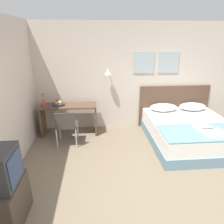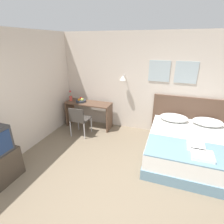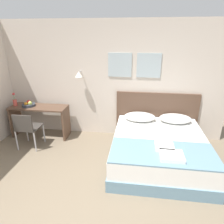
{
  "view_description": "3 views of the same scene",
  "coord_description": "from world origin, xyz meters",
  "px_view_note": "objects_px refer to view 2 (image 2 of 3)",
  "views": [
    {
      "loc": [
        -0.86,
        -2.08,
        2.27
      ],
      "look_at": [
        -0.56,
        1.48,
        0.94
      ],
      "focal_mm": 32.0,
      "sensor_mm": 36.0,
      "label": 1
    },
    {
      "loc": [
        0.71,
        -1.73,
        2.39
      ],
      "look_at": [
        -0.6,
        1.97,
        0.8
      ],
      "focal_mm": 28.0,
      "sensor_mm": 36.0,
      "label": 2
    },
    {
      "loc": [
        0.79,
        -1.59,
        2.31
      ],
      "look_at": [
        0.32,
        1.82,
        0.99
      ],
      "focal_mm": 32.0,
      "sensor_mm": 36.0,
      "label": 3
    }
  ],
  "objects_px": {
    "folded_towel_mid_bed": "(202,155)",
    "fruit_bowl": "(81,100)",
    "folded_towel_near_foot": "(196,146)",
    "headboard": "(189,118)",
    "desk": "(89,110)",
    "bed": "(189,148)",
    "pillow_right": "(208,122)",
    "throw_blanket": "(194,152)",
    "flower_vase": "(71,97)",
    "desk_chair": "(79,119)",
    "pillow_left": "(174,118)"
  },
  "relations": [
    {
      "from": "headboard",
      "to": "throw_blanket",
      "type": "xyz_separation_m",
      "value": [
        0.0,
        -1.59,
        -0.0
      ]
    },
    {
      "from": "desk",
      "to": "flower_vase",
      "type": "relative_size",
      "value": 4.24
    },
    {
      "from": "flower_vase",
      "to": "bed",
      "type": "bearing_deg",
      "value": -11.77
    },
    {
      "from": "bed",
      "to": "fruit_bowl",
      "type": "height_order",
      "value": "fruit_bowl"
    },
    {
      "from": "bed",
      "to": "pillow_left",
      "type": "distance_m",
      "value": 0.89
    },
    {
      "from": "desk",
      "to": "folded_towel_mid_bed",
      "type": "bearing_deg",
      "value": -26.43
    },
    {
      "from": "pillow_right",
      "to": "desk",
      "type": "distance_m",
      "value": 3.13
    },
    {
      "from": "pillow_right",
      "to": "throw_blanket",
      "type": "distance_m",
      "value": 1.35
    },
    {
      "from": "pillow_left",
      "to": "fruit_bowl",
      "type": "height_order",
      "value": "fruit_bowl"
    },
    {
      "from": "headboard",
      "to": "pillow_right",
      "type": "xyz_separation_m",
      "value": [
        0.38,
        -0.3,
        0.07
      ]
    },
    {
      "from": "fruit_bowl",
      "to": "flower_vase",
      "type": "xyz_separation_m",
      "value": [
        -0.33,
        -0.01,
        0.06
      ]
    },
    {
      "from": "desk_chair",
      "to": "fruit_bowl",
      "type": "height_order",
      "value": "fruit_bowl"
    },
    {
      "from": "desk",
      "to": "throw_blanket",
      "type": "bearing_deg",
      "value": -25.07
    },
    {
      "from": "pillow_right",
      "to": "fruit_bowl",
      "type": "height_order",
      "value": "fruit_bowl"
    },
    {
      "from": "bed",
      "to": "folded_towel_mid_bed",
      "type": "relative_size",
      "value": 5.55
    },
    {
      "from": "flower_vase",
      "to": "headboard",
      "type": "bearing_deg",
      "value": 5.7
    },
    {
      "from": "bed",
      "to": "flower_vase",
      "type": "xyz_separation_m",
      "value": [
        -3.31,
        0.69,
        0.59
      ]
    },
    {
      "from": "pillow_left",
      "to": "folded_towel_near_foot",
      "type": "xyz_separation_m",
      "value": [
        0.42,
        -1.16,
        -0.03
      ]
    },
    {
      "from": "pillow_right",
      "to": "folded_towel_mid_bed",
      "type": "height_order",
      "value": "pillow_right"
    },
    {
      "from": "folded_towel_mid_bed",
      "to": "fruit_bowl",
      "type": "bearing_deg",
      "value": 155.45
    },
    {
      "from": "headboard",
      "to": "fruit_bowl",
      "type": "distance_m",
      "value": 3.01
    },
    {
      "from": "pillow_left",
      "to": "folded_towel_near_foot",
      "type": "height_order",
      "value": "pillow_left"
    },
    {
      "from": "folded_towel_near_foot",
      "to": "fruit_bowl",
      "type": "xyz_separation_m",
      "value": [
        -3.02,
        1.14,
        0.21
      ]
    },
    {
      "from": "desk",
      "to": "fruit_bowl",
      "type": "relative_size",
      "value": 4.48
    },
    {
      "from": "throw_blanket",
      "to": "flower_vase",
      "type": "xyz_separation_m",
      "value": [
        -3.31,
        1.26,
        0.31
      ]
    },
    {
      "from": "desk",
      "to": "headboard",
      "type": "bearing_deg",
      "value": 6.44
    },
    {
      "from": "bed",
      "to": "fruit_bowl",
      "type": "xyz_separation_m",
      "value": [
        -2.98,
        0.7,
        0.53
      ]
    },
    {
      "from": "pillow_right",
      "to": "folded_towel_mid_bed",
      "type": "xyz_separation_m",
      "value": [
        -0.27,
        -1.44,
        -0.03
      ]
    },
    {
      "from": "folded_towel_near_foot",
      "to": "folded_towel_mid_bed",
      "type": "relative_size",
      "value": 0.85
    },
    {
      "from": "pillow_left",
      "to": "folded_towel_mid_bed",
      "type": "distance_m",
      "value": 1.52
    },
    {
      "from": "headboard",
      "to": "flower_vase",
      "type": "xyz_separation_m",
      "value": [
        -3.31,
        -0.33,
        0.31
      ]
    },
    {
      "from": "headboard",
      "to": "folded_towel_near_foot",
      "type": "bearing_deg",
      "value": -88.62
    },
    {
      "from": "desk",
      "to": "bed",
      "type": "bearing_deg",
      "value": -14.5
    },
    {
      "from": "pillow_left",
      "to": "fruit_bowl",
      "type": "bearing_deg",
      "value": -179.54
    },
    {
      "from": "pillow_right",
      "to": "folded_towel_mid_bed",
      "type": "relative_size",
      "value": 1.92
    },
    {
      "from": "desk",
      "to": "desk_chair",
      "type": "distance_m",
      "value": 0.61
    },
    {
      "from": "folded_towel_near_foot",
      "to": "flower_vase",
      "type": "bearing_deg",
      "value": 161.41
    },
    {
      "from": "bed",
      "to": "flower_vase",
      "type": "distance_m",
      "value": 3.43
    },
    {
      "from": "fruit_bowl",
      "to": "throw_blanket",
      "type": "bearing_deg",
      "value": -23.18
    },
    {
      "from": "pillow_left",
      "to": "desk_chair",
      "type": "bearing_deg",
      "value": -165.27
    },
    {
      "from": "throw_blanket",
      "to": "folded_towel_mid_bed",
      "type": "bearing_deg",
      "value": -49.91
    },
    {
      "from": "bed",
      "to": "folded_towel_near_foot",
      "type": "xyz_separation_m",
      "value": [
        0.03,
        -0.44,
        0.32
      ]
    },
    {
      "from": "pillow_left",
      "to": "desk",
      "type": "bearing_deg",
      "value": -179.66
    },
    {
      "from": "pillow_right",
      "to": "folded_towel_near_foot",
      "type": "height_order",
      "value": "pillow_right"
    },
    {
      "from": "throw_blanket",
      "to": "desk_chair",
      "type": "relative_size",
      "value": 2.06
    },
    {
      "from": "pillow_left",
      "to": "throw_blanket",
      "type": "relative_size",
      "value": 0.4
    },
    {
      "from": "headboard",
      "to": "desk_chair",
      "type": "bearing_deg",
      "value": -161.52
    },
    {
      "from": "fruit_bowl",
      "to": "flower_vase",
      "type": "relative_size",
      "value": 0.95
    },
    {
      "from": "desk_chair",
      "to": "flower_vase",
      "type": "relative_size",
      "value": 2.62
    },
    {
      "from": "pillow_right",
      "to": "bed",
      "type": "bearing_deg",
      "value": -117.83
    }
  ]
}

